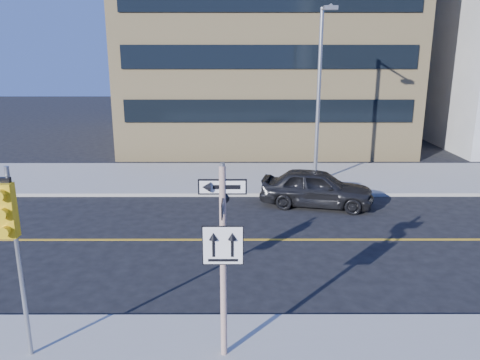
{
  "coord_description": "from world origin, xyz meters",
  "views": [
    {
      "loc": [
        0.31,
        -10.92,
        6.16
      ],
      "look_at": [
        0.34,
        4.0,
        2.12
      ],
      "focal_mm": 35.0,
      "sensor_mm": 36.0,
      "label": 1
    }
  ],
  "objects_px": {
    "sign_pole": "(223,252)",
    "parked_car_a": "(317,188)",
    "traffic_signal": "(10,226)",
    "streetlight_a": "(320,86)"
  },
  "relations": [
    {
      "from": "sign_pole",
      "to": "traffic_signal",
      "type": "xyz_separation_m",
      "value": [
        -4.0,
        -0.15,
        0.59
      ]
    },
    {
      "from": "parked_car_a",
      "to": "streetlight_a",
      "type": "relative_size",
      "value": 0.58
    },
    {
      "from": "parked_car_a",
      "to": "sign_pole",
      "type": "bearing_deg",
      "value": 173.87
    },
    {
      "from": "streetlight_a",
      "to": "sign_pole",
      "type": "bearing_deg",
      "value": -106.77
    },
    {
      "from": "sign_pole",
      "to": "parked_car_a",
      "type": "relative_size",
      "value": 0.88
    },
    {
      "from": "sign_pole",
      "to": "streetlight_a",
      "type": "relative_size",
      "value": 0.51
    },
    {
      "from": "sign_pole",
      "to": "traffic_signal",
      "type": "height_order",
      "value": "sign_pole"
    },
    {
      "from": "sign_pole",
      "to": "streetlight_a",
      "type": "distance_m",
      "value": 14.05
    },
    {
      "from": "parked_car_a",
      "to": "streetlight_a",
      "type": "distance_m",
      "value": 5.03
    },
    {
      "from": "sign_pole",
      "to": "traffic_signal",
      "type": "relative_size",
      "value": 1.02
    }
  ]
}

